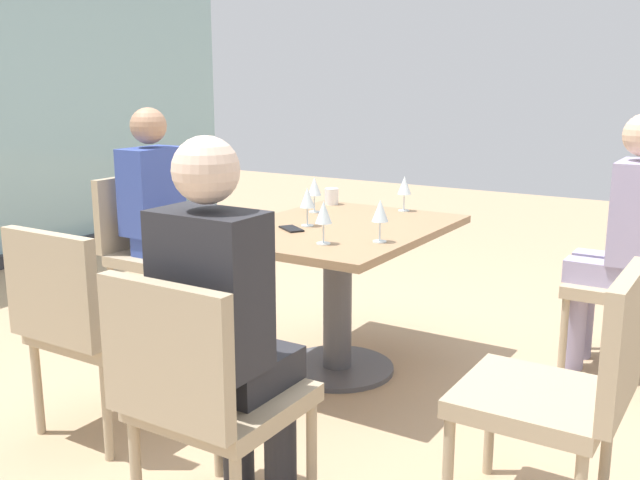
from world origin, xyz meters
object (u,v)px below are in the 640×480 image
Objects in this scene: wine_glass_0 at (324,213)px; cell_phone_on_table at (291,229)px; person_side_end at (224,316)px; wine_glass_2 at (404,186)px; handbag_1 at (206,326)px; wine_glass_1 at (307,199)px; person_front_right at (622,231)px; chair_near_window at (148,243)px; chair_far_left at (86,319)px; wine_glass_4 at (314,187)px; wine_glass_3 at (380,212)px; dining_table_main at (338,265)px; chair_front_left at (567,383)px; chair_side_end at (203,390)px; person_near_window at (160,210)px; coffee_cup at (332,196)px.

wine_glass_0 reaches higher than cell_phone_on_table.
person_side_end is 6.81× the size of wine_glass_2.
wine_glass_1 is at bearing -85.09° from handbag_1.
chair_near_window is at bearing 106.99° from person_front_right.
chair_far_left is 4.70× the size of wine_glass_1.
wine_glass_0 and wine_glass_4 have the same top height.
wine_glass_3 is (-0.93, 0.82, 0.16)m from person_front_right.
dining_table_main is 1.26m from chair_near_window.
chair_front_left is (-0.73, -2.51, 0.00)m from chair_near_window.
person_side_end is (0.11, 0.00, 0.20)m from chair_side_end.
dining_table_main is 0.36m from wine_glass_1.
chair_near_window and chair_far_left have the same top height.
chair_far_left reaches higher than dining_table_main.
chair_front_left is 1.86m from wine_glass_4.
handbag_1 is at bearing -108.78° from person_near_window.
wine_glass_4 is at bearing 108.94° from person_front_right.
cell_phone_on_table is (-0.71, 0.24, -0.13)m from wine_glass_2.
wine_glass_4 is at bearing 22.30° from person_side_end.
chair_near_window is (0.00, 1.26, -0.04)m from dining_table_main.
wine_glass_1 reaches higher than coffee_cup.
dining_table_main is at bearing 13.59° from chair_side_end.
person_near_window is at bearing 30.61° from chair_far_left.
person_front_right is at bearing -41.31° from wine_glass_3.
wine_glass_3 is at bearing -105.39° from wine_glass_1.
dining_table_main is at bearing -57.81° from wine_glass_1.
wine_glass_3 is at bearing 138.69° from person_front_right.
chair_side_end is 1.09m from wine_glass_0.
person_front_right is at bearing -66.39° from handbag_1.
chair_side_end is 4.70× the size of wine_glass_1.
person_front_right is 2.15m from person_side_end.
person_near_window is (-0.73, 2.29, 0.00)m from person_front_right.
wine_glass_2 is at bearing -20.00° from chair_far_left.
person_near_window is 14.00× the size of coffee_cup.
person_front_right is 6.81× the size of wine_glass_2.
chair_front_left is at bearing -122.37° from wine_glass_4.
chair_front_left is at bearing -78.20° from chair_far_left.
wine_glass_4 is (0.44, 0.61, 0.00)m from wine_glass_3.
chair_side_end is at bearing -169.33° from wine_glass_0.
handbag_1 is at bearing 115.24° from person_front_right.
chair_near_window is 2.52m from person_front_right.
wine_glass_4 is at bearing -75.97° from chair_near_window.
chair_near_window is at bearing 113.38° from cell_phone_on_table.
person_near_window reaches higher than wine_glass_1.
chair_far_left is (0.27, 0.83, 0.00)m from chair_side_end.
wine_glass_0 is at bearing -177.07° from wine_glass_2.
wine_glass_2 is at bearing 17.62° from wine_glass_3.
chair_near_window is 0.69× the size of person_near_window.
person_side_end is at bearing 157.72° from person_front_right.
person_front_right and person_near_window have the same top height.
cell_phone_on_table is (1.07, 0.47, 0.03)m from person_side_end.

